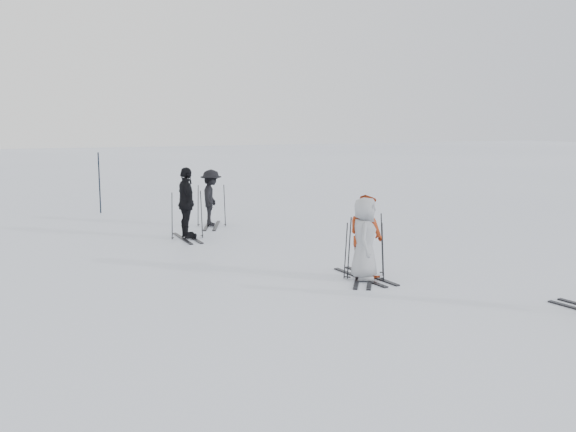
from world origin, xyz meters
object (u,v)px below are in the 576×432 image
Objects in this scene: skier_red at (366,237)px; piste_marker at (99,183)px; skier_uphill_left at (187,204)px; skier_grey at (364,240)px; skier_uphill_far at (211,199)px.

piste_marker reaches higher than skier_red.
skier_uphill_left is at bearing 16.66° from skier_red.
skier_uphill_far reaches higher than skier_grey.
skier_uphill_far is (-1.38, 7.23, 0.00)m from skier_red.
skier_uphill_far is (-1.25, 7.40, 0.01)m from skier_grey.
skier_grey is 0.80× the size of piste_marker.
skier_uphill_left is 5.98m from piste_marker.
skier_grey is 12.14m from piste_marker.
skier_uphill_far is at bearing 40.08° from skier_grey.
piste_marker reaches higher than skier_grey.
skier_red is 1.00× the size of skier_uphill_far.
skier_uphill_far is 4.94m from piste_marker.
skier_uphill_far is at bearing -36.17° from skier_uphill_left.
skier_uphill_left is at bearing 166.48° from skier_uphill_far.
piste_marker is at bearing 13.08° from skier_red.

